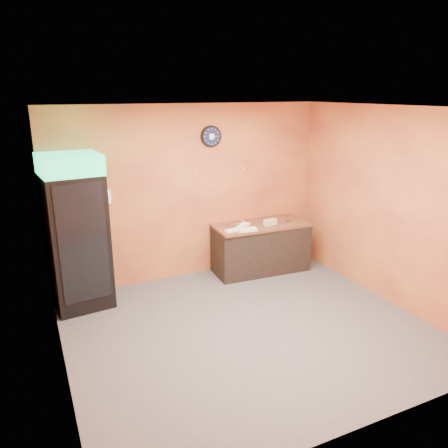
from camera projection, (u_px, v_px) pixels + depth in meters
floor at (248, 328)px, 5.71m from camera, size 4.50×4.50×0.00m
back_wall at (191, 193)px, 7.04m from camera, size 4.50×0.02×2.80m
left_wall at (53, 255)px, 4.39m from camera, size 0.02×4.00×2.80m
right_wall at (389, 207)px, 6.21m from camera, size 0.02×4.00×2.80m
ceiling at (252, 108)px, 4.89m from camera, size 4.50×4.00×0.02m
beverage_cooler at (76, 235)px, 6.04m from camera, size 0.84×0.85×2.19m
prep_counter at (260, 248)px, 7.47m from camera, size 1.63×0.80×0.80m
wall_clock at (211, 136)px, 6.89m from camera, size 0.34×0.06×0.34m
wall_phone at (107, 197)px, 6.42m from camera, size 0.11×0.10×0.20m
butcher_paper at (261, 225)px, 7.35m from camera, size 1.63×0.80×0.04m
sub_roll_stack at (270, 222)px, 7.25m from camera, size 0.25×0.12×0.10m
wrapped_sandwich_left at (232, 230)px, 6.93m from camera, size 0.25×0.12×0.04m
wrapped_sandwich_mid at (247, 230)px, 6.96m from camera, size 0.32×0.15×0.04m
wrapped_sandwich_right at (243, 226)px, 7.15m from camera, size 0.32×0.28×0.04m
kitchen_tool at (242, 222)px, 7.32m from camera, size 0.07×0.07×0.07m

